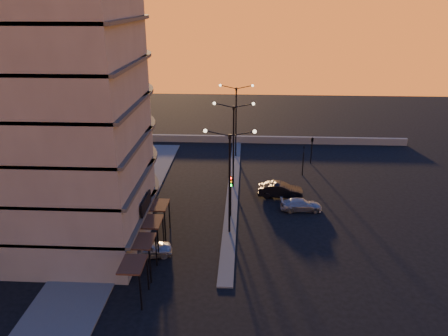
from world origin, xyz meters
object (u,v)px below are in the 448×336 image
traffic_light_main (231,190)px  car_sedan (280,190)px  car_wagon (301,205)px  streetlamp_mid (234,139)px  car_hatchback (146,248)px

traffic_light_main → car_sedan: (5.00, 4.91, -2.12)m
traffic_light_main → car_wagon: (6.82, 1.90, -2.30)m
streetlamp_mid → car_wagon: 9.94m
car_hatchback → car_sedan: 16.56m
traffic_light_main → car_sedan: traffic_light_main is taller
streetlamp_mid → car_sedan: streetlamp_mid is taller
streetlamp_mid → car_hatchback: (-6.50, -14.14, -4.88)m
streetlamp_mid → traffic_light_main: streetlamp_mid is taller
car_hatchback → car_wagon: 16.03m
car_wagon → streetlamp_mid: bearing=49.4°
car_sedan → car_hatchback: bearing=140.8°
car_hatchback → car_wagon: (13.32, 8.91, -0.13)m
streetlamp_mid → traffic_light_main: (0.00, -7.13, -2.70)m
traffic_light_main → car_wagon: traffic_light_main is taller
streetlamp_mid → traffic_light_main: bearing=-90.0°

